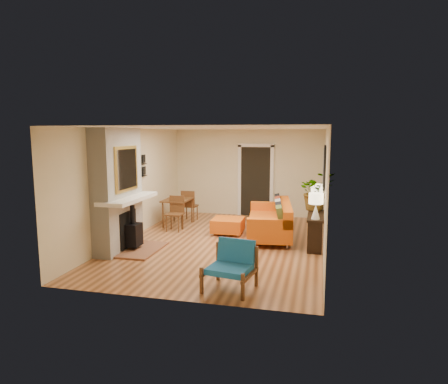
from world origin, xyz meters
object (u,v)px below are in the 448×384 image
at_px(console_table, 316,219).
at_px(houseplant, 316,191).
at_px(sofa, 273,220).
at_px(ottoman, 228,225).
at_px(lamp_far, 317,193).
at_px(blue_chair, 232,263).
at_px(dining_table, 180,204).
at_px(lamp_near, 316,203).

xyz_separation_m(console_table, houseplant, (-0.01, 0.26, 0.59)).
bearing_deg(houseplant, sofa, 171.96).
relative_size(ottoman, lamp_far, 1.43).
distance_m(sofa, console_table, 1.09).
height_order(sofa, blue_chair, sofa).
bearing_deg(console_table, blue_chair, -112.90).
xyz_separation_m(dining_table, lamp_far, (3.60, -0.24, 0.48)).
bearing_deg(blue_chair, lamp_near, 60.74).
height_order(dining_table, console_table, dining_table).
height_order(ottoman, dining_table, dining_table).
height_order(ottoman, console_table, console_table).
xyz_separation_m(sofa, dining_table, (-2.60, 0.60, 0.18)).
height_order(sofa, ottoman, sofa).
relative_size(dining_table, console_table, 0.89).
bearing_deg(dining_table, sofa, -13.02).
relative_size(blue_chair, console_table, 0.46).
bearing_deg(lamp_near, blue_chair, -119.26).
bearing_deg(lamp_near, ottoman, 151.53).
height_order(ottoman, lamp_far, lamp_far).
bearing_deg(dining_table, houseplant, -11.66).
xyz_separation_m(sofa, lamp_near, (1.00, -1.14, 0.66)).
bearing_deg(lamp_near, dining_table, 154.23).
bearing_deg(ottoman, sofa, -1.05).
bearing_deg(ottoman, dining_table, 158.38).
distance_m(dining_table, lamp_far, 3.64).
distance_m(blue_chair, dining_table, 4.64).
distance_m(ottoman, blue_chair, 3.54).
distance_m(sofa, ottoman, 1.15).
bearing_deg(dining_table, lamp_near, -25.77).
height_order(dining_table, lamp_far, lamp_far).
height_order(lamp_far, houseplant, houseplant).
bearing_deg(houseplant, dining_table, 168.34).
bearing_deg(lamp_near, lamp_far, 90.00).
bearing_deg(blue_chair, dining_table, 120.16).
xyz_separation_m(dining_table, console_table, (3.60, -1.00, -0.00)).
relative_size(blue_chair, dining_table, 0.52).
bearing_deg(lamp_near, houseplant, 90.57).
height_order(blue_chair, lamp_near, lamp_near).
bearing_deg(houseplant, lamp_far, 88.86).
relative_size(sofa, lamp_near, 4.49).
distance_m(blue_chair, console_table, 3.27).
relative_size(ottoman, houseplant, 0.87).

